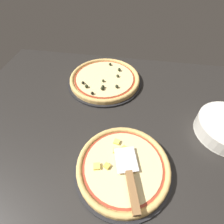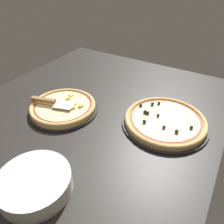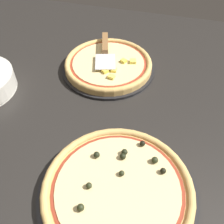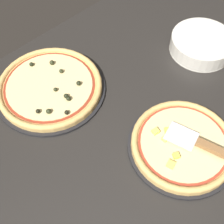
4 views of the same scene
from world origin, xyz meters
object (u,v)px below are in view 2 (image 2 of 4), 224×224
Objects in this scene: pizza_front at (63,106)px; plate_stack at (35,183)px; pizza_back at (165,120)px; serving_spatula at (48,101)px.

pizza_front is 1.34× the size of plate_stack.
plate_stack is (39.62, 22.60, 0.63)cm from pizza_front.
pizza_back is 57.28cm from serving_spatula.
pizza_back is at bearing 155.73° from plate_stack.
serving_spatula is (18.69, -54.06, 2.92)cm from pizza_back.
serving_spatula is at bearing -141.42° from plate_stack.
plate_stack is at bearing 38.58° from serving_spatula.
pizza_back is (-15.62, 47.51, -0.22)cm from pizza_front.
serving_spatula is 46.80cm from plate_stack.
pizza_front is at bearing -150.30° from plate_stack.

